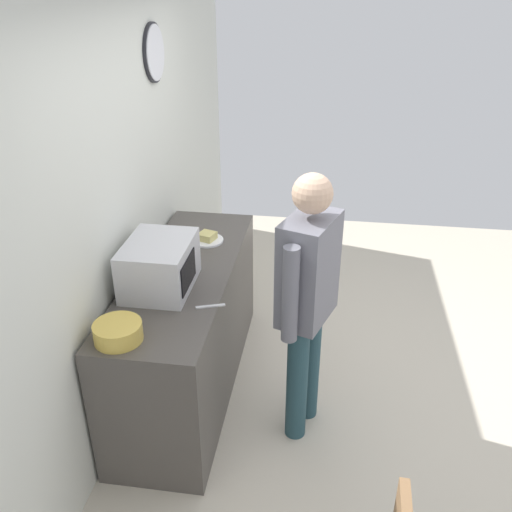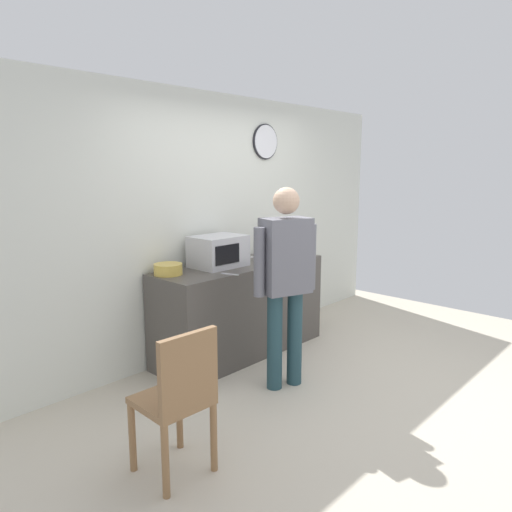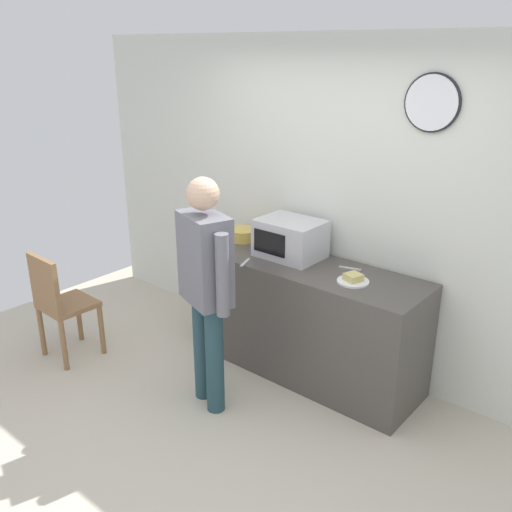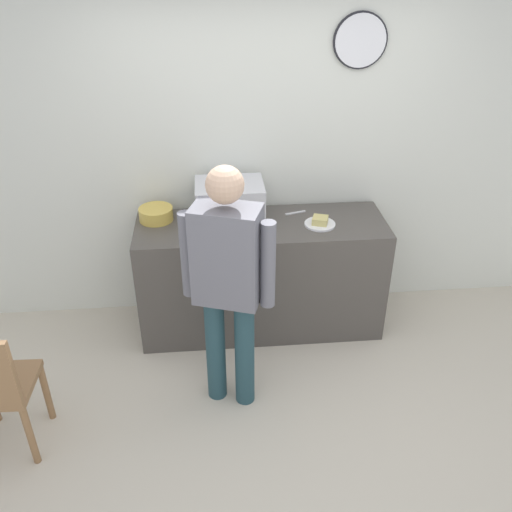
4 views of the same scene
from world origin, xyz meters
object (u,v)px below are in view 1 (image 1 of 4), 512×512
Objects in this scene: spoon_utensil at (173,248)px; microwave at (160,265)px; sandwich_plate at (207,238)px; fork_utensil at (210,306)px; person_standing at (307,292)px; salad_bowl at (118,332)px.

microwave is at bearing -171.47° from spoon_utensil.
sandwich_plate is 0.86m from fork_utensil.
person_standing reaches higher than spoon_utensil.
person_standing is (0.49, -0.95, 0.03)m from salad_bowl.
sandwich_plate is at bearing -54.64° from spoon_utensil.
salad_bowl reaches higher than fork_utensil.
sandwich_plate is at bearing -9.18° from salad_bowl.
sandwich_plate is 1.23m from salad_bowl.
fork_utensil is at bearing 102.16° from person_standing.
spoon_utensil is at bearing 8.53° from microwave.
spoon_utensil is 0.10× the size of person_standing.
spoon_utensil is (-0.15, 0.21, -0.02)m from sandwich_plate.
microwave is 2.94× the size of fork_utensil.
salad_bowl is 1.50× the size of spoon_utensil.
person_standing reaches higher than microwave.
microwave is 2.94× the size of spoon_utensil.
person_standing is at bearing -93.78° from microwave.
salad_bowl reaches higher than sandwich_plate.
fork_utensil is (-0.84, -0.21, -0.02)m from sandwich_plate.
salad_bowl is 1.06m from spoon_utensil.
microwave is 2.17× the size of sandwich_plate.
salad_bowl is at bearing 173.72° from microwave.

